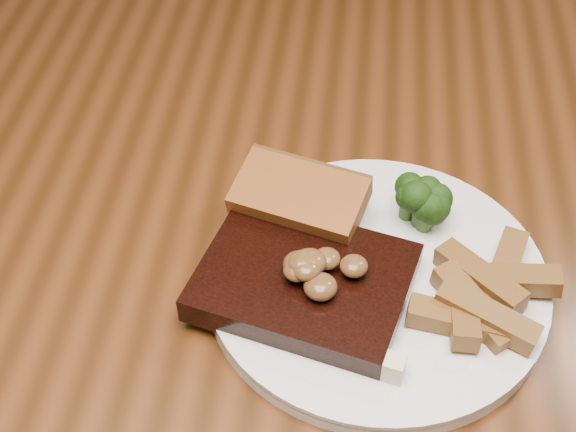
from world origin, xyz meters
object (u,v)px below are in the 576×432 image
Objects in this scene: steak at (304,282)px; dining_table at (295,307)px; plate at (376,282)px; potato_wedges at (450,277)px; chair_far at (327,47)px; garlic_bread at (299,214)px.

dining_table is at bearing 115.96° from steak.
plate is 2.68× the size of potato_wedges.
plate is at bearing 176.05° from potato_wedges.
chair_far is 3.21× the size of plate.
dining_table is 5.81× the size of plate.
garlic_bread is (-0.07, 0.05, 0.02)m from plate.
steak is 0.07m from garlic_bread.
steak is at bearing -65.18° from garlic_bread.
dining_table is 9.99× the size of steak.
steak is at bearing -159.76° from plate.
plate reaches higher than dining_table.
chair_far reaches higher than garlic_bread.
steak is at bearing -78.40° from dining_table.
dining_table is at bearing 69.49° from chair_far.
dining_table is 0.71m from chair_far.
chair_far is 8.22× the size of garlic_bread.
plate is (0.07, -0.04, 0.10)m from dining_table.
potato_wedges is at bearing -3.95° from plate.
steak and potato_wedges have the same top height.
plate is 0.06m from potato_wedges.
dining_table is at bearing 148.53° from plate.
plate is at bearing -21.27° from garlic_bread.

